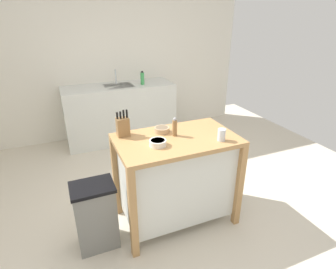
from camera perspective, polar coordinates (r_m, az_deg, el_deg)
ground_plane at (r=2.83m, az=-1.85°, el=-18.95°), size 6.11×6.11×0.00m
wall_back at (r=4.60m, az=-14.09°, el=15.50°), size 4.85×0.10×2.60m
kitchen_island at (r=2.64m, az=1.70°, el=-8.55°), size 1.10×0.67×0.90m
knife_block at (r=2.49m, az=-9.45°, el=1.69°), size 0.11×0.09×0.25m
bowl_ceramic_wide at (r=2.30m, az=-2.26°, el=-1.74°), size 0.15×0.15×0.05m
bowl_ceramic_small at (r=2.56m, az=-1.29°, el=1.03°), size 0.14×0.14×0.05m
drinking_cup at (r=2.42m, az=11.18°, el=-0.06°), size 0.07×0.07×0.11m
pepper_grinder at (r=2.46m, az=1.42°, el=1.54°), size 0.04×0.04×0.18m
trash_bin at (r=2.55m, az=-14.92°, el=-16.13°), size 0.36×0.28×0.63m
sink_counter at (r=4.49m, az=-9.96°, el=4.53°), size 1.72×0.60×0.91m
sink_faucet at (r=4.47m, az=-10.91°, el=11.86°), size 0.02×0.02×0.22m
bottle_dish_soap at (r=4.34m, az=-5.41°, el=11.66°), size 0.06×0.06×0.21m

